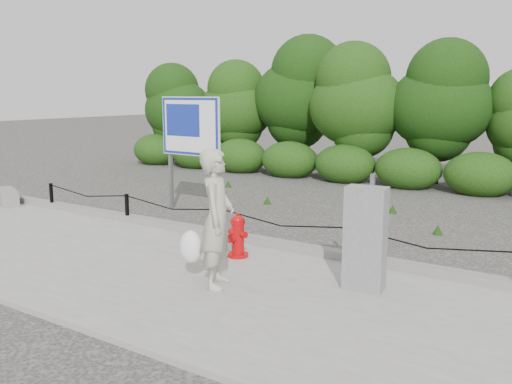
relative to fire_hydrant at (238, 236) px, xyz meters
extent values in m
plane|color=#2D2B28|center=(-0.86, 0.76, -0.43)|extent=(90.00, 90.00, 0.00)
cube|color=gray|center=(-0.86, -1.24, -0.39)|extent=(14.00, 4.00, 0.08)
cube|color=slate|center=(-0.86, 0.81, -0.28)|extent=(14.00, 0.22, 0.14)
cube|color=black|center=(-5.86, 0.76, -0.05)|extent=(0.06, 0.06, 0.60)
cube|color=black|center=(-3.36, 0.76, -0.05)|extent=(0.06, 0.06, 0.60)
cube|color=black|center=(-0.86, 0.76, -0.05)|extent=(0.06, 0.06, 0.60)
cube|color=black|center=(1.64, 0.76, -0.05)|extent=(0.06, 0.06, 0.60)
cylinder|color=black|center=(-4.61, 0.76, 0.17)|extent=(2.50, 0.02, 0.02)
cylinder|color=black|center=(-2.11, 0.76, 0.17)|extent=(2.50, 0.02, 0.02)
cylinder|color=black|center=(0.39, 0.76, 0.17)|extent=(2.50, 0.02, 0.02)
cylinder|color=black|center=(2.89, 0.76, 0.17)|extent=(2.50, 0.02, 0.02)
cylinder|color=black|center=(-9.36, 9.36, 0.52)|extent=(0.18, 0.18, 1.91)
ellipsoid|color=#255313|center=(-9.36, 9.36, 1.86)|extent=(2.82, 2.44, 3.05)
cylinder|color=black|center=(-6.86, 9.76, 0.54)|extent=(0.18, 0.18, 1.94)
ellipsoid|color=#255313|center=(-6.86, 9.76, 1.89)|extent=(2.86, 2.48, 3.10)
cylinder|color=black|center=(-4.36, 10.16, 0.73)|extent=(0.18, 0.18, 2.32)
ellipsoid|color=#255313|center=(-4.36, 10.16, 2.35)|extent=(3.43, 2.97, 3.71)
cylinder|color=black|center=(-1.86, 9.36, 0.63)|extent=(0.18, 0.18, 2.13)
ellipsoid|color=#255313|center=(-1.86, 9.36, 2.12)|extent=(3.15, 2.72, 3.40)
cylinder|color=black|center=(0.64, 9.76, 0.63)|extent=(0.18, 0.18, 2.12)
ellipsoid|color=#255313|center=(0.64, 9.76, 2.11)|extent=(3.14, 2.72, 3.39)
cylinder|color=#BC070A|center=(0.00, 0.01, -0.32)|extent=(0.41, 0.41, 0.06)
cylinder|color=#BC070A|center=(0.00, 0.01, -0.04)|extent=(0.25, 0.25, 0.52)
cylinder|color=#BC070A|center=(0.00, 0.01, 0.24)|extent=(0.30, 0.30, 0.05)
ellipsoid|color=#BC070A|center=(0.00, 0.01, 0.27)|extent=(0.26, 0.26, 0.16)
cylinder|color=#BC070A|center=(0.00, 0.01, 0.36)|extent=(0.07, 0.07, 0.05)
cylinder|color=#BC070A|center=(-0.14, 0.04, 0.05)|extent=(0.12, 0.12, 0.11)
cylinder|color=#BC070A|center=(0.14, -0.02, 0.05)|extent=(0.12, 0.12, 0.11)
cylinder|color=#BC070A|center=(-0.03, -0.14, -0.01)|extent=(0.17, 0.14, 0.14)
cylinder|color=slate|center=(-0.03, -0.12, -0.08)|extent=(0.01, 0.05, 0.11)
imported|color=#B0AD97|center=(0.55, -1.28, 0.62)|extent=(0.71, 0.83, 1.94)
ellipsoid|color=white|center=(0.20, -1.43, 0.20)|extent=(0.35, 0.27, 0.47)
cube|color=gray|center=(-7.26, 0.51, -0.17)|extent=(1.17, 0.80, 0.35)
cube|color=gray|center=(2.32, -0.27, 0.37)|extent=(0.57, 0.37, 1.44)
cube|color=slate|center=(2.32, -0.07, 0.44)|extent=(0.07, 0.07, 1.59)
cube|color=slate|center=(-3.77, 2.61, 0.91)|extent=(0.08, 0.08, 2.68)
cube|color=slate|center=(-2.37, 2.58, 0.91)|extent=(0.08, 0.08, 2.68)
cube|color=white|center=(-3.07, 2.54, 1.58)|extent=(1.67, 0.09, 1.34)
cube|color=navy|center=(-3.07, 2.51, 1.58)|extent=(1.64, 0.04, 1.30)
cube|color=navy|center=(-3.27, 2.50, 1.71)|extent=(1.00, 0.03, 0.74)
camera|label=1|loc=(4.97, -7.09, 2.33)|focal=38.00mm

